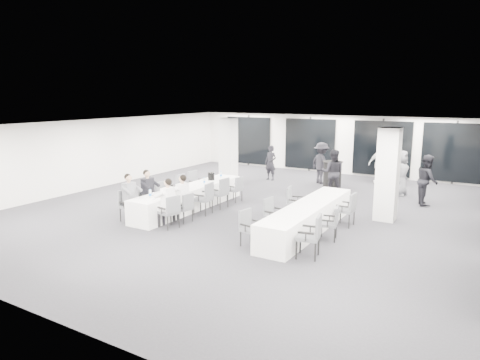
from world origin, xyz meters
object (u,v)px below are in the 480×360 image
object	(u,v)px
chair_side_right_near	(312,233)
standing_guest_c	(322,160)
chair_side_left_mid	(272,213)
ice_bucket_near	(169,189)
banquet_table_main	(190,198)
chair_side_right_far	(348,207)
chair_side_right_mid	(331,221)
chair_main_right_far	(236,188)
chair_side_left_far	(293,201)
cocktail_table	(332,175)
chair_main_left_second	(146,199)
banquet_table_side	(308,217)
chair_main_left_mid	(163,193)
chair_main_right_near	(171,210)
chair_main_left_far	(196,182)
chair_main_right_second	(185,206)
standing_guest_b	(333,169)
chair_side_left_near	(249,225)
chair_main_right_fourth	(221,191)
chair_main_left_near	(127,203)
chair_main_left_fourth	(184,186)
standing_guest_g	(271,161)
ice_bucket_far	(211,176)
standing_guest_h	(427,177)
standing_guest_e	(401,170)
standing_guest_f	(389,161)
chair_main_right_mid	(205,196)

from	to	relation	value
chair_side_right_near	standing_guest_c	size ratio (longest dim) A/B	0.52
chair_side_left_mid	ice_bucket_near	xyz separation A→B (m)	(-3.39, -0.31, 0.35)
banquet_table_main	chair_side_right_near	distance (m)	5.52
chair_side_right_near	chair_side_left_mid	bearing A→B (deg)	41.00
chair_side_right_far	chair_side_right_mid	bearing A→B (deg)	-177.11
chair_main_right_far	chair_side_left_far	distance (m)	2.77
cocktail_table	chair_side_right_mid	bearing A→B (deg)	-71.63
chair_main_left_second	banquet_table_side	bearing A→B (deg)	109.00
chair_main_left_mid	chair_main_right_near	bearing A→B (deg)	49.55
chair_main_left_far	chair_main_right_far	world-z (taller)	chair_main_left_far
chair_main_left_mid	chair_main_right_second	size ratio (longest dim) A/B	1.01
standing_guest_b	chair_side_left_near	bearing A→B (deg)	77.79
chair_main_left_mid	standing_guest_b	world-z (taller)	standing_guest_b
chair_main_right_second	chair_side_left_mid	distance (m)	2.66
chair_main_right_fourth	standing_guest_b	world-z (taller)	standing_guest_b
chair_main_left_second	chair_side_left_mid	bearing A→B (deg)	103.65
chair_main_left_near	chair_side_left_far	world-z (taller)	chair_side_left_far
chair_main_left_fourth	chair_main_right_near	size ratio (longest dim) A/B	1.01
chair_main_left_near	standing_guest_g	distance (m)	7.95
chair_main_left_far	standing_guest_g	size ratio (longest dim) A/B	0.56
chair_main_left_mid	chair_main_left_far	bearing A→B (deg)	-175.85
banquet_table_side	chair_main_left_mid	bearing A→B (deg)	-178.05
banquet_table_main	chair_main_right_near	world-z (taller)	chair_main_right_near
chair_main_right_far	ice_bucket_far	distance (m)	0.99
chair_side_right_near	standing_guest_h	world-z (taller)	standing_guest_h
chair_main_left_far	chair_side_left_far	world-z (taller)	chair_main_left_far
chair_main_left_far	chair_main_right_second	xyz separation A→B (m)	(1.66, -2.78, -0.06)
chair_main_right_near	chair_side_right_mid	xyz separation A→B (m)	(4.26, 1.33, -0.03)
chair_main_left_fourth	standing_guest_c	distance (m)	6.37
chair_main_right_far	standing_guest_e	bearing A→B (deg)	-45.13
chair_main_right_near	standing_guest_b	distance (m)	6.94
banquet_table_side	cocktail_table	world-z (taller)	cocktail_table
standing_guest_e	standing_guest_g	size ratio (longest dim) A/B	1.11
standing_guest_c	banquet_table_main	bearing A→B (deg)	100.40
chair_main_left_second	chair_side_left_mid	xyz separation A→B (m)	(4.26, 0.43, 0.04)
chair_main_left_second	ice_bucket_near	distance (m)	0.96
chair_main_left_near	chair_main_right_far	distance (m)	4.00
chair_side_right_near	ice_bucket_near	world-z (taller)	chair_side_right_near
chair_side_left_near	ice_bucket_near	bearing A→B (deg)	-95.92
chair_main_left_second	standing_guest_g	xyz separation A→B (m)	(0.90, 7.07, 0.39)
chair_main_left_mid	standing_guest_f	size ratio (longest dim) A/B	0.46
standing_guest_e	standing_guest_f	distance (m)	2.48
chair_main_right_far	chair_side_right_near	world-z (taller)	chair_side_right_near
chair_main_right_near	standing_guest_e	size ratio (longest dim) A/B	0.49
banquet_table_side	chair_main_right_far	world-z (taller)	chair_main_right_far
chair_side_left_far	chair_side_left_near	bearing A→B (deg)	-11.90
chair_side_right_far	standing_guest_c	xyz separation A→B (m)	(-2.81, 5.50, 0.44)
chair_main_right_far	chair_main_right_mid	bearing A→B (deg)	-174.56
chair_main_left_mid	chair_side_right_far	distance (m)	6.04
chair_main_left_mid	chair_side_left_mid	world-z (taller)	chair_side_left_mid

